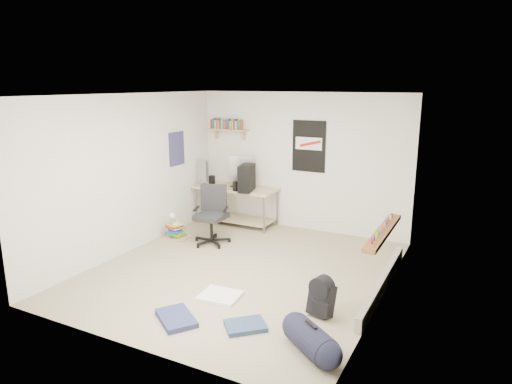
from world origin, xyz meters
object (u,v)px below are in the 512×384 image
at_px(duffel_bag, 311,340).
at_px(office_chair, 211,216).
at_px(backpack, 321,300).
at_px(book_stack, 176,229).
at_px(desk, 236,205).

bearing_deg(duffel_bag, office_chair, 175.98).
height_order(office_chair, duffel_bag, office_chair).
xyz_separation_m(backpack, duffel_bag, (0.16, -0.77, -0.06)).
relative_size(office_chair, duffel_bag, 1.68).
bearing_deg(book_stack, office_chair, 1.00).
xyz_separation_m(desk, backpack, (2.64, -2.67, -0.16)).
distance_m(office_chair, backpack, 2.91).
distance_m(desk, backpack, 3.76).
bearing_deg(duffel_bag, backpack, 138.50).
height_order(backpack, book_stack, backpack).
distance_m(desk, office_chair, 1.18).
bearing_deg(book_stack, desk, 64.73).
relative_size(office_chair, backpack, 2.66).
bearing_deg(duffel_bag, desk, 166.08).
relative_size(desk, book_stack, 3.48).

